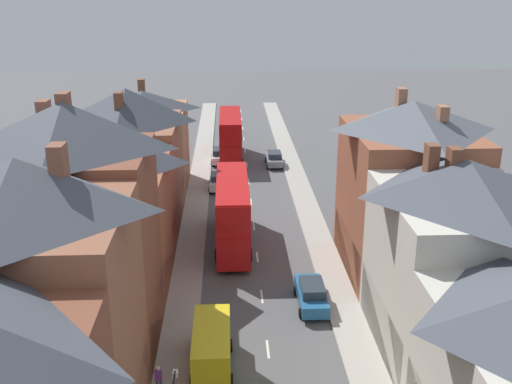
% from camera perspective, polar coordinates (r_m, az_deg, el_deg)
% --- Properties ---
extents(pavement_left, '(2.20, 104.00, 0.14)m').
position_cam_1_polar(pavement_left, '(52.76, -5.86, -2.47)').
color(pavement_left, '#A8A399').
rests_on(pavement_left, ground).
extents(pavement_right, '(2.20, 104.00, 0.14)m').
position_cam_1_polar(pavement_right, '(53.16, 5.20, -2.27)').
color(pavement_right, '#A8A399').
rests_on(pavement_right, ground).
extents(centre_line_dashes, '(0.14, 97.80, 0.01)m').
position_cam_1_polar(centre_line_dashes, '(50.89, -0.21, -3.28)').
color(centre_line_dashes, silver).
rests_on(centre_line_dashes, ground).
extents(terrace_row_left, '(8.00, 64.05, 14.43)m').
position_cam_1_polar(terrace_row_left, '(32.00, -17.30, -6.51)').
color(terrace_row_left, '#935138').
rests_on(terrace_row_left, ground).
extents(double_decker_bus_lead, '(2.74, 10.80, 5.30)m').
position_cam_1_polar(double_decker_bus_lead, '(46.38, -2.25, -1.88)').
color(double_decker_bus_lead, red).
rests_on(double_decker_bus_lead, ground).
extents(double_decker_bus_mid_street, '(2.74, 10.80, 5.30)m').
position_cam_1_polar(double_decker_bus_mid_street, '(69.35, -2.46, 5.37)').
color(double_decker_bus_mid_street, '#B70F0F').
rests_on(double_decker_bus_mid_street, ground).
extents(car_near_blue, '(1.90, 4.30, 1.60)m').
position_cam_1_polar(car_near_blue, '(67.48, 1.76, 3.21)').
color(car_near_blue, gray).
rests_on(car_near_blue, ground).
extents(car_near_silver, '(1.90, 4.48, 1.68)m').
position_cam_1_polar(car_near_silver, '(68.68, -3.51, 3.50)').
color(car_near_silver, silver).
rests_on(car_near_silver, ground).
extents(car_parked_right_a, '(1.90, 4.27, 1.66)m').
position_cam_1_polar(car_parked_right_a, '(80.77, -2.49, 5.95)').
color(car_parked_right_a, '#4C515B').
rests_on(car_parked_right_a, ground).
extents(car_mid_black, '(1.90, 3.89, 1.65)m').
position_cam_1_polar(car_mid_black, '(59.77, -3.60, 1.03)').
color(car_mid_black, silver).
rests_on(car_mid_black, ground).
extents(car_parked_left_b, '(1.90, 4.58, 1.69)m').
position_cam_1_polar(car_parked_left_b, '(38.82, 5.31, -9.64)').
color(car_parked_left_b, '#236093').
rests_on(car_parked_left_b, ground).
extents(delivery_van, '(2.20, 5.20, 2.41)m').
position_cam_1_polar(delivery_van, '(32.89, -4.23, -14.49)').
color(delivery_van, yellow).
rests_on(delivery_van, ground).
extents(pedestrian_mid_left, '(0.36, 0.22, 1.61)m').
position_cam_1_polar(pedestrian_mid_left, '(31.49, -9.26, -17.13)').
color(pedestrian_mid_left, '#3D4256').
rests_on(pedestrian_mid_left, pavement_left).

